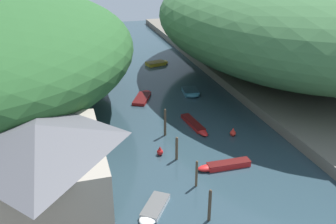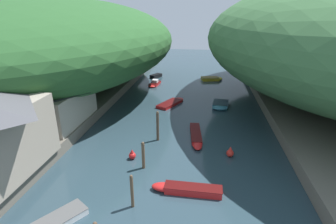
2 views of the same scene
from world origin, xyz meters
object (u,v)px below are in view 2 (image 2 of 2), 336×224
at_px(boat_far_upstream, 196,137).
at_px(boat_small_dinghy, 157,76).
at_px(boat_open_rowboat, 52,223).
at_px(boat_far_right_bank, 172,102).
at_px(channel_buoy_far, 230,153).
at_px(boat_red_skiff, 154,84).
at_px(boat_near_quay, 213,79).
at_px(boathouse_shed, 57,100).
at_px(boat_yellow_tender, 220,105).
at_px(channel_buoy_near, 132,155).
at_px(boat_mid_channel, 184,189).

distance_m(boat_far_upstream, boat_small_dinghy, 29.62).
bearing_deg(boat_small_dinghy, boat_open_rowboat, -61.31).
bearing_deg(boat_far_upstream, boat_small_dinghy, -77.06).
height_order(boat_far_right_bank, channel_buoy_far, channel_buoy_far).
xyz_separation_m(boat_red_skiff, boat_near_quay, (11.28, 5.63, 0.01)).
height_order(boat_far_right_bank, boat_near_quay, boat_near_quay).
height_order(boathouse_shed, boat_yellow_tender, boathouse_shed).
relative_size(boat_far_right_bank, boat_near_quay, 1.28).
distance_m(boat_open_rowboat, channel_buoy_near, 9.62).
relative_size(boat_mid_channel, boat_yellow_tender, 1.42).
relative_size(boat_near_quay, channel_buoy_far, 4.32).
bearing_deg(boat_red_skiff, boat_near_quay, -147.31).
distance_m(boathouse_shed, boat_far_upstream, 16.53).
height_order(boathouse_shed, channel_buoy_far, boathouse_shed).
xyz_separation_m(boat_small_dinghy, channel_buoy_near, (3.58, -33.26, 0.05)).
relative_size(boat_far_upstream, boat_small_dinghy, 1.78).
bearing_deg(channel_buoy_near, boat_near_quay, 75.60).
xyz_separation_m(boat_mid_channel, boat_red_skiff, (-8.44, 31.11, 0.00)).
bearing_deg(boat_mid_channel, boat_small_dinghy, 14.25).
bearing_deg(boat_far_upstream, boat_near_quay, -100.81).
xyz_separation_m(boat_small_dinghy, boat_open_rowboat, (0.53, -42.39, -0.11)).
bearing_deg(boat_small_dinghy, boat_far_upstream, -43.10).
distance_m(boat_mid_channel, boat_far_right_bank, 21.25).
bearing_deg(boat_yellow_tender, boat_near_quay, -80.40).
distance_m(boathouse_shed, boat_open_rowboat, 16.11).
bearing_deg(boat_yellow_tender, channel_buoy_far, 97.96).
bearing_deg(boat_mid_channel, boathouse_shed, 60.06).
height_order(boat_mid_channel, boat_far_upstream, boat_mid_channel).
bearing_deg(boat_far_right_bank, boat_near_quay, 93.36).
bearing_deg(boat_far_upstream, boat_red_skiff, -73.34).
height_order(boat_mid_channel, boat_open_rowboat, boat_mid_channel).
bearing_deg(boat_red_skiff, channel_buoy_far, 122.73).
distance_m(boat_near_quay, channel_buoy_far, 30.63).
distance_m(boathouse_shed, boat_far_right_bank, 17.11).
bearing_deg(boat_yellow_tender, boat_open_rowboat, 70.58).
height_order(boat_small_dinghy, boat_red_skiff, boat_red_skiff).
distance_m(boat_mid_channel, channel_buoy_near, 6.98).
relative_size(boathouse_shed, boat_yellow_tender, 2.40).
height_order(boat_small_dinghy, boat_yellow_tender, boat_small_dinghy).
bearing_deg(boat_far_upstream, channel_buoy_far, 129.50).
bearing_deg(boat_mid_channel, boat_near_quay, -3.72).
relative_size(boat_yellow_tender, boat_near_quay, 0.84).
bearing_deg(boat_red_skiff, boat_far_upstream, 118.83).
distance_m(boat_far_upstream, boat_red_skiff, 23.34).
bearing_deg(boathouse_shed, boat_far_right_bank, 44.58).
distance_m(boat_mid_channel, boat_far_upstream, 9.59).
relative_size(boathouse_shed, boat_small_dinghy, 2.66).
xyz_separation_m(boat_open_rowboat, boat_near_quay, (11.37, 41.54, 0.07)).
bearing_deg(boat_far_upstream, channel_buoy_near, 35.04).
bearing_deg(boat_far_right_bank, boat_red_skiff, 140.86).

